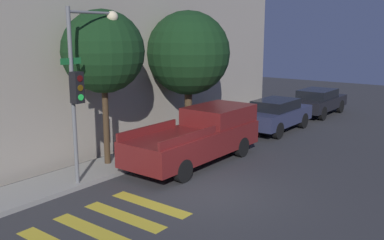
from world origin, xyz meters
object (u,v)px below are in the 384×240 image
(pickup_truck, at_px, (200,135))
(tree_near_corner, at_px, (103,52))
(tree_midblock, at_px, (188,53))
(traffic_light_pole, at_px, (84,72))
(sedan_near_corner, at_px, (276,114))
(sedan_middle, at_px, (318,101))

(pickup_truck, relative_size, tree_near_corner, 1.06)
(pickup_truck, bearing_deg, tree_midblock, 46.09)
(traffic_light_pole, distance_m, tree_midblock, 6.11)
(sedan_near_corner, bearing_deg, tree_midblock, 151.95)
(pickup_truck, distance_m, sedan_near_corner, 6.04)
(tree_near_corner, xyz_separation_m, tree_midblock, (4.55, 0.00, -0.23))
(sedan_near_corner, distance_m, tree_near_corner, 9.35)
(pickup_truck, bearing_deg, traffic_light_pole, 162.36)
(pickup_truck, relative_size, sedan_middle, 1.29)
(pickup_truck, relative_size, tree_midblock, 1.04)
(traffic_light_pole, height_order, tree_near_corner, tree_near_corner)
(sedan_middle, bearing_deg, tree_midblock, 166.83)
(pickup_truck, height_order, tree_midblock, tree_midblock)
(traffic_light_pole, bearing_deg, pickup_truck, -17.64)
(pickup_truck, bearing_deg, tree_near_corner, 139.63)
(sedan_middle, bearing_deg, sedan_near_corner, 180.00)
(sedan_near_corner, relative_size, sedan_middle, 0.99)
(traffic_light_pole, distance_m, sedan_near_corner, 10.46)
(pickup_truck, bearing_deg, sedan_middle, -0.00)
(sedan_near_corner, xyz_separation_m, tree_midblock, (-3.99, 2.13, 2.92))
(sedan_near_corner, bearing_deg, sedan_middle, -0.00)
(traffic_light_pole, xyz_separation_m, sedan_near_corner, (10.04, -1.27, -2.65))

